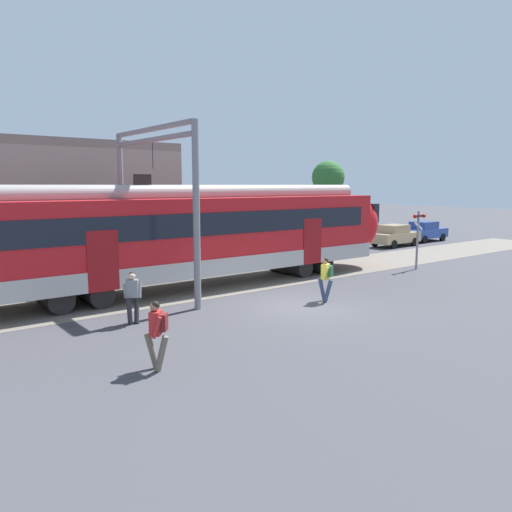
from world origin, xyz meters
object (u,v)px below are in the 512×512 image
parked_car_blue (425,231)px  pedestrian_grey (133,293)px  pedestrian_yellow (326,275)px  parked_car_tan (395,235)px  parked_car_grey (340,240)px  crossing_signal (418,231)px  pedestrian_red (157,329)px

parked_car_blue → pedestrian_grey: bearing=-163.8°
pedestrian_yellow → parked_car_tan: size_ratio=0.41×
pedestrian_yellow → parked_car_blue: (20.54, 9.50, -0.21)m
parked_car_grey → crossing_signal: (-1.78, -7.02, 1.23)m
pedestrian_red → parked_car_blue: size_ratio=0.41×
pedestrian_red → parked_car_grey: (18.86, 11.73, -0.21)m
pedestrian_grey → parked_car_grey: pedestrian_grey is taller
parked_car_grey → parked_car_blue: size_ratio=1.00×
parked_car_tan → pedestrian_yellow: bearing=-150.9°
pedestrian_yellow → parked_car_grey: pedestrian_yellow is taller
pedestrian_red → crossing_signal: bearing=15.4°
pedestrian_grey → parked_car_grey: 19.27m
pedestrian_grey → parked_car_tan: 24.19m
pedestrian_grey → crossing_signal: 15.94m
pedestrian_red → parked_car_tan: pedestrian_red is taller
pedestrian_grey → pedestrian_yellow: size_ratio=1.00×
pedestrian_grey → parked_car_blue: bearing=16.2°
pedestrian_grey → crossing_signal: crossing_signal is taller
pedestrian_yellow → parked_car_tan: (16.07, 8.93, -0.21)m
pedestrian_red → parked_car_tan: size_ratio=0.41×
pedestrian_grey → parked_car_grey: (17.67, 7.69, -0.21)m
pedestrian_red → parked_car_grey: 22.21m
pedestrian_yellow → parked_car_grey: size_ratio=0.41×
pedestrian_red → parked_car_blue: (28.69, 12.01, -0.21)m
pedestrian_red → pedestrian_grey: same height
crossing_signal → pedestrian_grey: bearing=-177.6°
pedestrian_grey → crossing_signal: (15.89, 0.67, 1.02)m
pedestrian_grey → parked_car_tan: bearing=17.8°
parked_car_tan → parked_car_blue: bearing=7.3°
pedestrian_grey → parked_car_tan: size_ratio=0.41×
pedestrian_yellow → parked_car_tan: 18.39m
parked_car_grey → pedestrian_grey: bearing=-156.5°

